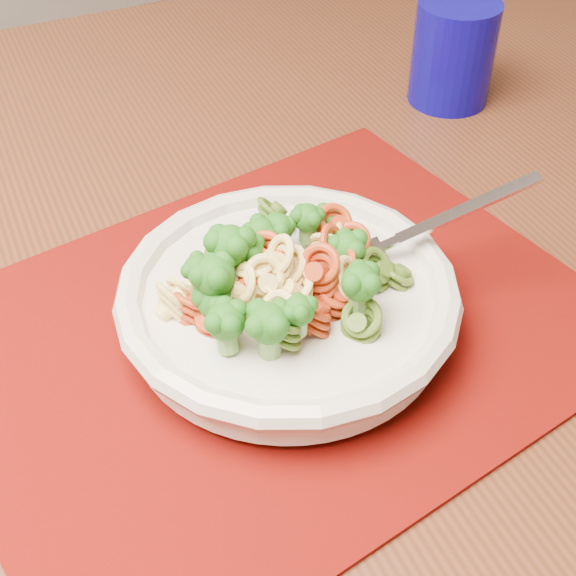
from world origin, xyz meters
name	(u,v)px	position (x,y,z in m)	size (l,w,h in m)	color
dining_table	(156,316)	(0.52, -0.11, 0.63)	(1.43, 0.96, 0.73)	#522917
placemat	(274,330)	(0.57, -0.26, 0.73)	(0.46, 0.36, 0.00)	#5E0404
pasta_bowl	(288,300)	(0.57, -0.27, 0.76)	(0.24, 0.24, 0.05)	beige
pasta_broccoli_heap	(288,282)	(0.57, -0.27, 0.78)	(0.21, 0.21, 0.06)	#F1D877
fork	(366,254)	(0.64, -0.27, 0.78)	(0.19, 0.02, 0.01)	silver
tumbler	(453,53)	(0.88, -0.04, 0.78)	(0.08, 0.08, 0.10)	#09056D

